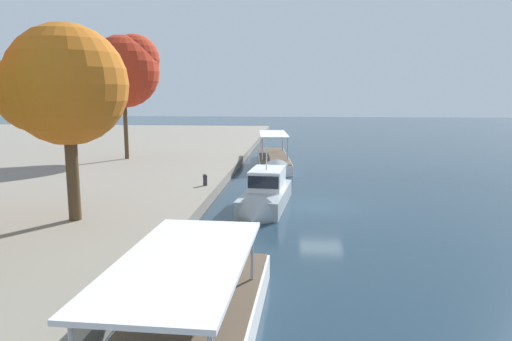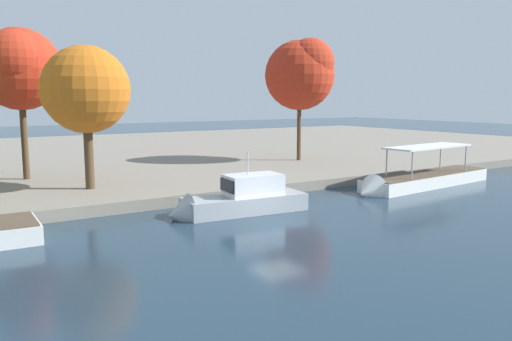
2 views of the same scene
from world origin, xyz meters
name	(u,v)px [view 1 (image 1 of 2)]	position (x,y,z in m)	size (l,w,h in m)	color
ground_plane	(322,207)	(0.00, 0.00, 0.00)	(220.00, 220.00, 0.00)	#1E3342
motor_yacht_1	(265,199)	(-0.52, 3.36, 0.55)	(8.29, 2.99, 4.35)	#9EA3A8
tour_boat_2	(274,163)	(15.23, 3.62, 0.34)	(13.80, 3.86, 4.01)	silver
mooring_bollard_0	(205,179)	(2.45, 7.47, 1.10)	(0.30, 0.30, 0.76)	#2D2D33
tree_1	(123,68)	(14.69, 17.23, 8.90)	(6.45, 6.81, 11.23)	#4C3823
tree_3	(62,87)	(-6.48, 12.20, 6.92)	(5.53, 5.61, 9.10)	#4C3823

